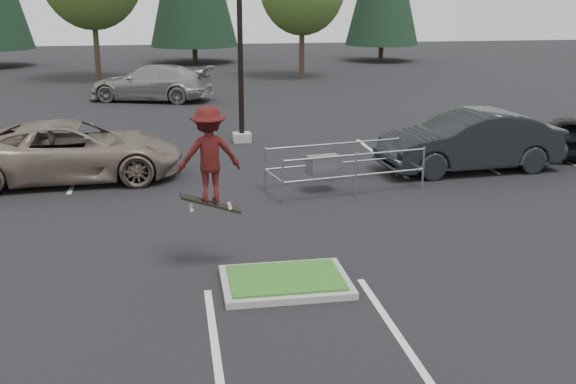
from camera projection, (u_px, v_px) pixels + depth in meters
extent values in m
plane|color=black|center=(285.00, 285.00, 11.71)|extent=(120.00, 120.00, 0.00)
cube|color=gray|center=(285.00, 282.00, 11.70)|extent=(2.20, 1.60, 0.12)
cube|color=#245E1D|center=(285.00, 278.00, 11.68)|extent=(1.95, 1.35, 0.05)
cube|color=silver|center=(81.00, 169.00, 19.49)|extent=(0.12, 5.20, 0.01)
cube|color=silver|center=(380.00, 157.00, 20.95)|extent=(0.12, 5.20, 0.01)
cube|color=silver|center=(462.00, 154.00, 21.39)|extent=(0.12, 5.20, 0.01)
cube|color=silver|center=(540.00, 150.00, 21.83)|extent=(0.12, 5.20, 0.01)
cube|color=silver|center=(420.00, 369.00, 9.10)|extent=(0.12, 6.00, 0.01)
cube|color=gray|center=(242.00, 137.00, 23.10)|extent=(0.60, 0.60, 0.30)
cylinder|color=#38281C|center=(97.00, 50.00, 39.09)|extent=(0.32, 0.32, 3.50)
cylinder|color=#38281C|center=(302.00, 52.00, 40.44)|extent=(0.32, 0.32, 3.04)
cylinder|color=#38281C|center=(195.00, 54.00, 49.84)|extent=(0.36, 0.36, 1.20)
cylinder|color=#38281C|center=(381.00, 53.00, 51.17)|extent=(0.36, 0.36, 1.20)
cylinder|color=gray|center=(283.00, 182.00, 16.11)|extent=(0.06, 0.06, 1.11)
cylinder|color=gray|center=(265.00, 169.00, 17.32)|extent=(0.06, 0.06, 1.11)
cylinder|color=gray|center=(356.00, 175.00, 16.74)|extent=(0.06, 0.06, 1.11)
cylinder|color=gray|center=(334.00, 162.00, 17.96)|extent=(0.06, 0.06, 1.11)
cylinder|color=gray|center=(423.00, 168.00, 17.38)|extent=(0.06, 0.06, 1.11)
cylinder|color=gray|center=(398.00, 157.00, 18.60)|extent=(0.06, 0.06, 1.11)
cylinder|color=gray|center=(356.00, 176.00, 16.75)|extent=(3.80, 0.75, 0.05)
cylinder|color=gray|center=(356.00, 155.00, 16.60)|extent=(3.80, 0.75, 0.05)
cylinder|color=gray|center=(334.00, 163.00, 17.97)|extent=(3.80, 0.75, 0.05)
cylinder|color=gray|center=(334.00, 144.00, 17.82)|extent=(3.80, 0.75, 0.05)
cube|color=gray|center=(324.00, 165.00, 17.12)|extent=(0.90, 0.64, 0.46)
cube|color=black|center=(211.00, 203.00, 12.11)|extent=(1.10, 0.41, 0.41)
cylinder|color=beige|center=(192.00, 210.00, 11.97)|extent=(0.07, 0.04, 0.07)
cylinder|color=beige|center=(191.00, 206.00, 12.18)|extent=(0.07, 0.04, 0.07)
cylinder|color=beige|center=(230.00, 208.00, 12.08)|extent=(0.07, 0.04, 0.07)
cylinder|color=beige|center=(229.00, 204.00, 12.30)|extent=(0.07, 0.04, 0.07)
imported|color=maroon|center=(209.00, 154.00, 11.86)|extent=(1.17, 0.75, 1.72)
imported|color=#79695C|center=(73.00, 151.00, 18.16)|extent=(5.89, 2.92, 1.61)
imported|color=black|center=(470.00, 141.00, 19.15)|extent=(5.30, 2.19, 1.71)
imported|color=black|center=(569.00, 138.00, 20.39)|extent=(4.38, 3.02, 1.38)
imported|color=gray|center=(153.00, 83.00, 31.85)|extent=(6.23, 4.11, 1.68)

